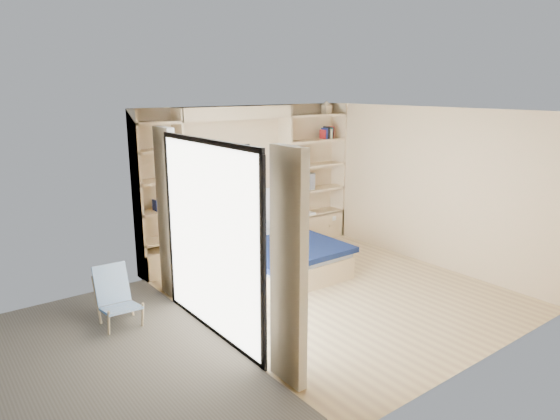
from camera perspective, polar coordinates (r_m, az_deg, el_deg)
ground at (r=7.14m, az=6.42°, el=-9.23°), size 4.50×4.50×0.00m
room_shell at (r=7.71m, az=-3.27°, el=1.01°), size 4.50×4.50×4.50m
bed at (r=7.76m, az=-0.54°, el=-5.13°), size 1.61×2.08×1.07m
photo_gallery at (r=8.16m, az=-6.49°, el=5.43°), size 1.48×0.02×0.82m
reading_lamps at (r=8.14m, az=-4.66°, el=1.85°), size 1.92×0.12×0.15m
shelf_decor at (r=8.90m, az=2.53°, el=6.76°), size 3.52×0.23×2.03m
deck at (r=5.57m, az=-23.01°, el=-17.45°), size 3.20×4.00×0.05m
deck_chair at (r=6.41m, az=-18.20°, el=-9.42°), size 0.47×0.73×0.70m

